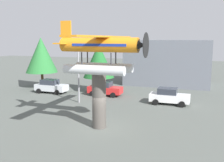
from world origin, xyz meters
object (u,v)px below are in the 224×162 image
object	(u,v)px
storefront_building	(168,62)
streetlight_primary	(80,65)
display_pedestal	(99,101)
tree_west	(41,55)
tree_east	(99,60)
car_near_silver	(51,86)
car_far_white	(169,96)
car_mid_red	(105,88)
floatplane_monument	(100,51)

from	to	relation	value
storefront_building	streetlight_primary	bearing A→B (deg)	-115.83
display_pedestal	tree_west	size ratio (longest dim) A/B	0.61
tree_east	storefront_building	bearing A→B (deg)	50.28
car_near_silver	car_far_white	distance (m)	15.28
car_near_silver	car_far_white	world-z (taller)	same
car_mid_red	tree_west	bearing A→B (deg)	170.32
car_far_white	tree_east	size ratio (longest dim) A/B	0.65
tree_west	car_mid_red	bearing A→B (deg)	-9.68
floatplane_monument	car_far_white	xyz separation A→B (m)	(4.14, 9.30, -5.16)
car_far_white	tree_west	xyz separation A→B (m)	(-18.42, 3.48, 3.83)
car_mid_red	tree_east	distance (m)	3.99
car_near_silver	streetlight_primary	xyz separation A→B (m)	(6.00, -3.42, 3.28)
car_near_silver	display_pedestal	bearing A→B (deg)	-42.65
car_far_white	storefront_building	distance (m)	13.09
display_pedestal	car_far_white	bearing A→B (deg)	65.33
car_far_white	tree_east	distance (m)	10.70
tree_east	car_mid_red	bearing A→B (deg)	-48.72
display_pedestal	streetlight_primary	distance (m)	8.59
car_mid_red	streetlight_primary	bearing A→B (deg)	-104.92
car_near_silver	car_far_white	size ratio (longest dim) A/B	1.00
floatplane_monument	tree_east	bearing A→B (deg)	114.20
storefront_building	tree_east	world-z (taller)	storefront_building
car_far_white	tree_east	world-z (taller)	tree_east
car_far_white	streetlight_primary	xyz separation A→B (m)	(-9.26, -2.59, 3.28)
car_far_white	tree_west	bearing A→B (deg)	169.30
car_mid_red	car_far_white	bearing A→B (deg)	-11.98
car_mid_red	storefront_building	world-z (taller)	storefront_building
car_far_white	storefront_building	xyz separation A→B (m)	(-1.86, 12.71, 2.52)
car_mid_red	display_pedestal	bearing A→B (deg)	-70.77
floatplane_monument	tree_east	size ratio (longest dim) A/B	1.62
car_mid_red	car_far_white	distance (m)	8.29
car_far_white	storefront_building	world-z (taller)	storefront_building
storefront_building	tree_west	bearing A→B (deg)	-150.89
car_mid_red	tree_east	world-z (taller)	tree_east
streetlight_primary	storefront_building	size ratio (longest dim) A/B	0.57
tree_west	streetlight_primary	bearing A→B (deg)	-33.53
car_far_white	tree_east	bearing A→B (deg)	160.47
car_far_white	car_near_silver	bearing A→B (deg)	176.89
floatplane_monument	display_pedestal	bearing A→B (deg)	180.00
car_near_silver	car_mid_red	bearing A→B (deg)	7.10
car_near_silver	tree_east	xyz separation A→B (m)	(5.68, 2.57, 3.31)
display_pedestal	tree_east	distance (m)	13.91
tree_west	tree_east	size ratio (longest dim) A/B	1.12
floatplane_monument	car_near_silver	xyz separation A→B (m)	(-11.12, 10.13, -5.16)
car_far_white	tree_west	size ratio (longest dim) A/B	0.58
car_near_silver	car_mid_red	distance (m)	7.21
streetlight_primary	storefront_building	distance (m)	17.01
car_mid_red	streetlight_primary	distance (m)	5.54
streetlight_primary	car_near_silver	bearing A→B (deg)	150.30
car_far_white	storefront_building	size ratio (longest dim) A/B	0.34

